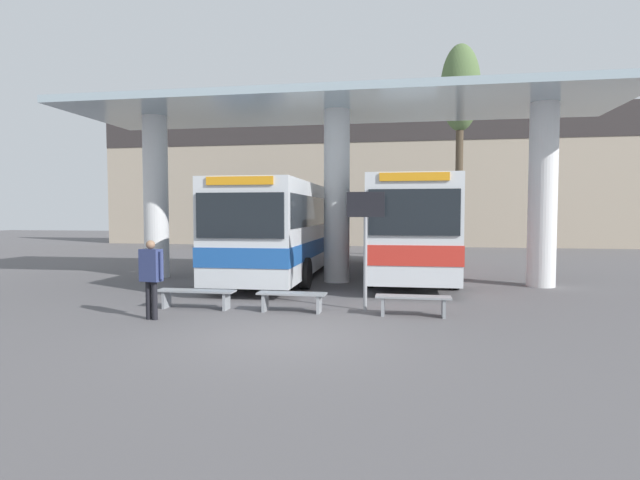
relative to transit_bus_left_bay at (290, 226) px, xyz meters
name	(u,v)px	position (x,y,z in m)	size (l,w,h in m)	color
ground_plane	(284,335)	(2.06, -9.48, -1.84)	(100.00, 100.00, 0.00)	#565456
townhouse_backdrop	(372,167)	(2.06, 16.41, 3.70)	(40.00, 0.58, 9.51)	tan
station_canopy	(337,139)	(2.06, -1.96, 2.96)	(18.08, 5.32, 6.00)	silver
transit_bus_left_bay	(290,226)	(0.00, 0.00, 0.00)	(2.95, 12.26, 3.32)	silver
transit_bus_center_bay	(409,224)	(4.50, 0.48, 0.07)	(2.95, 11.62, 3.42)	silver
waiting_bench_near_pillar	(413,301)	(4.52, -7.27, -1.50)	(1.69, 0.44, 0.46)	gray
waiting_bench_mid_platform	(196,295)	(-0.67, -7.27, -1.49)	(1.93, 0.44, 0.46)	gray
waiting_bench_far_platform	(292,298)	(1.72, -7.27, -1.50)	(1.63, 0.44, 0.46)	gray
info_sign_platform	(365,226)	(3.40, -6.75, 0.18)	(0.90, 0.09, 2.83)	gray
pedestrian_waiting	(151,271)	(-1.13, -8.59, -0.78)	(0.65, 0.33, 1.74)	black
poplar_tree_behind_left	(460,93)	(6.99, 7.19, 6.39)	(1.94, 1.94, 10.65)	#473A2B
parked_car_street	(250,232)	(-5.80, 13.17, -0.80)	(4.40, 2.18, 2.15)	navy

